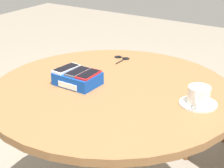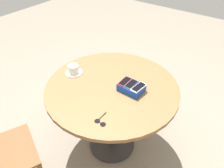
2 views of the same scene
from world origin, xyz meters
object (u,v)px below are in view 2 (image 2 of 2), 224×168
object	(u,v)px
round_table	(112,97)
coffee_cup	(74,69)
phone_box	(131,88)
sunglasses	(100,122)
phone_red	(125,81)
saucer	(74,73)
phone_gray	(131,84)
phone_white	(139,87)

from	to	relation	value
round_table	coffee_cup	distance (m)	0.40
phone_box	sunglasses	world-z (taller)	phone_box
phone_red	coffee_cup	size ratio (longest dim) A/B	1.03
coffee_cup	round_table	bearing A→B (deg)	-172.59
phone_box	saucer	distance (m)	0.52
phone_box	phone_gray	xyz separation A→B (m)	(0.00, 0.00, 0.03)
coffee_cup	phone_gray	bearing A→B (deg)	-169.84
phone_gray	sunglasses	xyz separation A→B (m)	(-0.02, 0.39, -0.06)
phone_box	round_table	bearing A→B (deg)	16.81
phone_gray	coffee_cup	size ratio (longest dim) A/B	1.02
phone_gray	phone_red	size ratio (longest dim) A/B	0.99
phone_red	saucer	size ratio (longest dim) A/B	0.84
saucer	phone_red	bearing A→B (deg)	-168.38
phone_box	phone_gray	world-z (taller)	phone_gray
saucer	sunglasses	bearing A→B (deg)	150.74
coffee_cup	phone_box	bearing A→B (deg)	-169.80
phone_box	coffee_cup	xyz separation A→B (m)	(0.51, 0.09, 0.02)
round_table	sunglasses	size ratio (longest dim) A/B	8.98
phone_white	phone_gray	xyz separation A→B (m)	(0.06, -0.00, -0.00)
phone_box	phone_white	distance (m)	0.07
phone_box	phone_gray	bearing A→B (deg)	19.54
saucer	sunglasses	distance (m)	0.60
round_table	saucer	distance (m)	0.39
phone_white	saucer	distance (m)	0.59
sunglasses	phone_box	bearing A→B (deg)	-87.98
phone_box	coffee_cup	size ratio (longest dim) A/B	1.56
phone_gray	phone_red	world-z (taller)	same
phone_white	sunglasses	world-z (taller)	phone_white
round_table	coffee_cup	world-z (taller)	coffee_cup
round_table	phone_gray	xyz separation A→B (m)	(-0.15, -0.04, 0.17)
sunglasses	phone_white	bearing A→B (deg)	-97.13
phone_white	coffee_cup	bearing A→B (deg)	8.94
phone_white	sunglasses	xyz separation A→B (m)	(0.05, 0.39, -0.06)
round_table	sunglasses	xyz separation A→B (m)	(-0.16, 0.35, 0.11)
phone_white	round_table	bearing A→B (deg)	11.56
phone_red	phone_gray	bearing A→B (deg)	-179.19
round_table	phone_box	bearing A→B (deg)	-163.19
round_table	saucer	xyz separation A→B (m)	(0.36, 0.05, 0.11)
phone_box	phone_red	bearing A→B (deg)	1.41
phone_gray	sunglasses	world-z (taller)	phone_gray
phone_gray	coffee_cup	xyz separation A→B (m)	(0.51, 0.09, -0.02)
phone_red	phone_box	bearing A→B (deg)	-178.59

